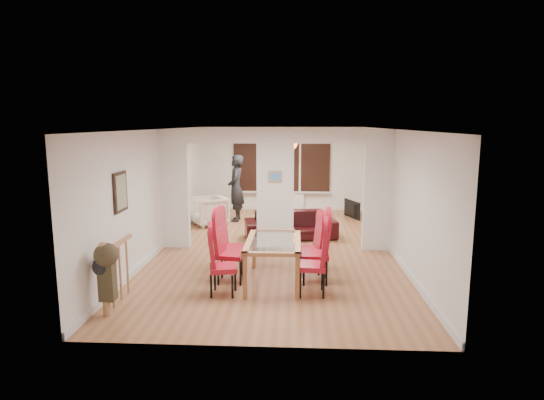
# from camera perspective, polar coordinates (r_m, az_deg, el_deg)

# --- Properties ---
(floor) EXTENTS (5.00, 9.00, 0.01)m
(floor) POSITION_cam_1_polar(r_m,az_deg,el_deg) (10.11, 0.40, -6.02)
(floor) COLOR #9F6640
(floor) RESTS_ON ground
(room_walls) EXTENTS (5.00, 9.00, 2.60)m
(room_walls) POSITION_cam_1_polar(r_m,az_deg,el_deg) (9.83, 0.41, 1.29)
(room_walls) COLOR silver
(room_walls) RESTS_ON floor
(divider_wall) EXTENTS (5.00, 0.18, 2.60)m
(divider_wall) POSITION_cam_1_polar(r_m,az_deg,el_deg) (9.83, 0.41, 1.29)
(divider_wall) COLOR white
(divider_wall) RESTS_ON floor
(bay_window_blinds) EXTENTS (3.00, 0.08, 1.80)m
(bay_window_blinds) POSITION_cam_1_polar(r_m,az_deg,el_deg) (14.22, 1.22, 4.71)
(bay_window_blinds) COLOR black
(bay_window_blinds) RESTS_ON room_walls
(radiator) EXTENTS (1.40, 0.08, 0.50)m
(radiator) POSITION_cam_1_polar(r_m,az_deg,el_deg) (14.33, 1.20, -0.09)
(radiator) COLOR white
(radiator) RESTS_ON floor
(pendant_light) EXTENTS (0.36, 0.36, 0.36)m
(pendant_light) POSITION_cam_1_polar(r_m,az_deg,el_deg) (13.03, 2.41, 7.11)
(pendant_light) COLOR orange
(pendant_light) RESTS_ON room_walls
(stair_newel) EXTENTS (0.40, 1.20, 1.10)m
(stair_newel) POSITION_cam_1_polar(r_m,az_deg,el_deg) (7.38, -18.70, -8.07)
(stair_newel) COLOR #B07A51
(stair_newel) RESTS_ON floor
(wall_poster) EXTENTS (0.04, 0.52, 0.67)m
(wall_poster) POSITION_cam_1_polar(r_m,az_deg,el_deg) (7.96, -18.48, 0.97)
(wall_poster) COLOR gray
(wall_poster) RESTS_ON room_walls
(pillar_photo) EXTENTS (0.30, 0.03, 0.25)m
(pillar_photo) POSITION_cam_1_polar(r_m,az_deg,el_deg) (9.70, 0.39, 2.96)
(pillar_photo) COLOR #4C8CD8
(pillar_photo) RESTS_ON divider_wall
(dining_table) EXTENTS (0.92, 1.63, 0.77)m
(dining_table) POSITION_cam_1_polar(r_m,az_deg,el_deg) (7.88, 0.19, -7.69)
(dining_table) COLOR #9B6039
(dining_table) RESTS_ON floor
(dining_chair_la) EXTENTS (0.50, 0.50, 1.05)m
(dining_chair_la) POSITION_cam_1_polar(r_m,az_deg,el_deg) (7.37, -6.16, -7.86)
(dining_chair_la) COLOR #A31022
(dining_chair_la) RESTS_ON floor
(dining_chair_lb) EXTENTS (0.52, 0.52, 1.15)m
(dining_chair_lb) POSITION_cam_1_polar(r_m,az_deg,el_deg) (7.91, -5.22, -6.24)
(dining_chair_lb) COLOR #A31022
(dining_chair_lb) RESTS_ON floor
(dining_chair_lc) EXTENTS (0.49, 0.49, 1.09)m
(dining_chair_lc) POSITION_cam_1_polar(r_m,az_deg,el_deg) (8.42, -4.93, -5.44)
(dining_chair_lc) COLOR #A31022
(dining_chair_lc) RESTS_ON floor
(dining_chair_ra) EXTENTS (0.48, 0.48, 1.12)m
(dining_chair_ra) POSITION_cam_1_polar(r_m,az_deg,el_deg) (7.34, 5.02, -7.60)
(dining_chair_ra) COLOR #A31022
(dining_chair_ra) RESTS_ON floor
(dining_chair_rb) EXTENTS (0.47, 0.47, 1.16)m
(dining_chair_rb) POSITION_cam_1_polar(r_m,az_deg,el_deg) (7.89, 5.42, -6.24)
(dining_chair_rb) COLOR #A31022
(dining_chair_rb) RESTS_ON floor
(dining_chair_rc) EXTENTS (0.50, 0.50, 1.03)m
(dining_chair_rc) POSITION_cam_1_polar(r_m,az_deg,el_deg) (8.40, 4.74, -5.67)
(dining_chair_rc) COLOR #A31022
(dining_chair_rc) RESTS_ON floor
(sofa) EXTENTS (2.28, 1.22, 0.63)m
(sofa) POSITION_cam_1_polar(r_m,az_deg,el_deg) (10.89, 2.35, -3.16)
(sofa) COLOR black
(sofa) RESTS_ON floor
(armchair) EXTENTS (1.16, 1.17, 0.78)m
(armchair) POSITION_cam_1_polar(r_m,az_deg,el_deg) (12.34, -7.88, -1.36)
(armchair) COLOR beige
(armchair) RESTS_ON floor
(person) EXTENTS (0.70, 0.48, 1.86)m
(person) POSITION_cam_1_polar(r_m,az_deg,el_deg) (12.71, -4.54, 1.49)
(person) COLOR black
(person) RESTS_ON floor
(television) EXTENTS (0.87, 0.43, 0.51)m
(television) POSITION_cam_1_polar(r_m,az_deg,el_deg) (13.35, 9.66, -1.15)
(television) COLOR black
(television) RESTS_ON floor
(coffee_table) EXTENTS (1.01, 0.72, 0.21)m
(coffee_table) POSITION_cam_1_polar(r_m,az_deg,el_deg) (12.61, 1.89, -2.36)
(coffee_table) COLOR black
(coffee_table) RESTS_ON floor
(bottle) EXTENTS (0.07, 0.07, 0.28)m
(bottle) POSITION_cam_1_polar(r_m,az_deg,el_deg) (12.59, 1.43, -1.24)
(bottle) COLOR #143F19
(bottle) RESTS_ON coffee_table
(bowl) EXTENTS (0.23, 0.23, 0.06)m
(bowl) POSITION_cam_1_polar(r_m,az_deg,el_deg) (12.55, 2.48, -1.80)
(bowl) COLOR black
(bowl) RESTS_ON coffee_table
(shoes) EXTENTS (0.23, 0.25, 0.10)m
(shoes) POSITION_cam_1_polar(r_m,az_deg,el_deg) (9.65, -1.45, -6.48)
(shoes) COLOR black
(shoes) RESTS_ON floor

